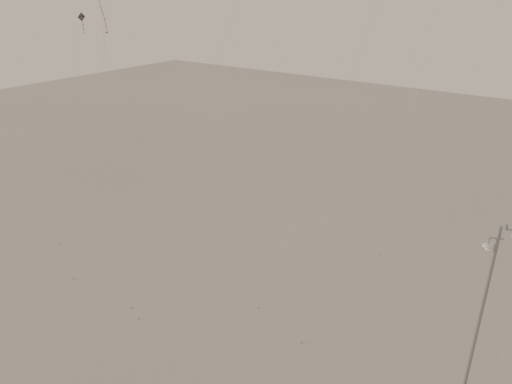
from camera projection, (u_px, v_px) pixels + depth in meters
The scene contains 4 objects.
ground at pixel (222, 379), 29.07m from camera, with size 160.00×160.00×0.00m, color gray.
street_lamp at pixel (484, 308), 26.28m from camera, with size 1.49×1.02×9.26m.
kite_3 at pixel (110, 96), 29.64m from camera, with size 0.93×0.96×18.12m.
kite_6 at pixel (76, 79), 40.59m from camera, with size 1.12×3.86×16.76m.
Camera 1 is at (15.35, -18.04, 19.45)m, focal length 40.00 mm.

